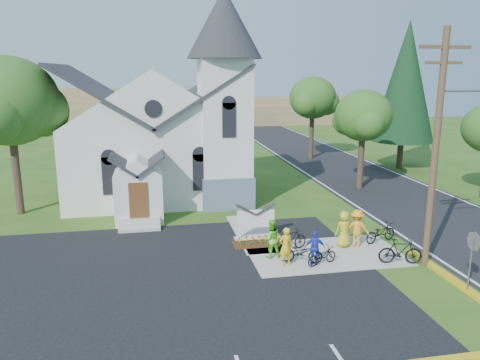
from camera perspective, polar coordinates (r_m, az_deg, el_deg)
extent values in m
plane|color=#2D5317|center=(21.34, 7.03, -9.79)|extent=(120.00, 120.00, 0.00)
cube|color=black|center=(18.62, -12.52, -13.57)|extent=(20.00, 16.00, 0.02)
cube|color=black|center=(38.26, 14.47, 0.24)|extent=(8.00, 90.00, 0.02)
cube|color=#ACA59B|center=(22.24, 10.36, -8.87)|extent=(7.00, 4.00, 0.05)
cube|color=white|center=(32.19, -10.34, 2.58)|extent=(11.00, 9.00, 5.00)
cube|color=slate|center=(29.63, -1.79, -1.09)|extent=(3.20, 3.20, 2.00)
cube|color=white|center=(28.96, -1.84, 5.64)|extent=(3.00, 3.00, 9.00)
cone|color=#2A2A2F|center=(28.85, -1.94, 18.55)|extent=(4.50, 4.50, 4.00)
cube|color=white|center=(26.87, -12.21, -2.00)|extent=(2.60, 2.40, 2.80)
cube|color=brown|center=(25.66, -12.27, -2.49)|extent=(1.00, 0.10, 2.00)
cube|color=#ACA59B|center=(23.89, 1.91, -7.02)|extent=(2.20, 0.40, 0.10)
cube|color=white|center=(23.56, -0.11, -6.01)|extent=(0.12, 0.12, 1.00)
cube|color=white|center=(23.92, 3.92, -5.75)|extent=(0.12, 0.12, 1.00)
cube|color=white|center=(23.56, 1.93, -4.73)|extent=(1.90, 0.14, 0.90)
cube|color=#3C1D10|center=(23.08, 2.41, -7.80)|extent=(2.60, 1.10, 0.07)
cylinder|color=#4A3825|center=(20.92, 22.70, 3.10)|extent=(0.28, 0.28, 10.00)
cube|color=#4A3825|center=(20.68, 23.75, 14.62)|extent=(2.20, 0.14, 0.14)
cube|color=#4A3825|center=(20.66, 23.60, 12.97)|extent=(1.60, 0.12, 0.12)
cylinder|color=gray|center=(21.31, 25.80, 9.76)|extent=(2.20, 0.10, 0.10)
cylinder|color=gray|center=(19.89, 26.23, -9.45)|extent=(0.07, 0.07, 2.20)
cylinder|color=#B21414|center=(19.58, 26.64, -6.72)|extent=(0.04, 0.76, 0.76)
cylinder|color=#3B2920|center=(30.26, -25.57, 0.78)|extent=(0.44, 0.44, 4.95)
ellipsoid|color=#2E6021|center=(29.75, -26.37, 8.62)|extent=(5.60, 5.60, 5.04)
cylinder|color=#3B2920|center=(34.58, 14.51, 2.30)|extent=(0.44, 0.44, 4.05)
ellipsoid|color=#2E6021|center=(34.14, 14.82, 7.62)|extent=(4.00, 4.00, 3.60)
cylinder|color=#3B2920|center=(45.69, 8.70, 5.41)|extent=(0.44, 0.44, 4.50)
ellipsoid|color=#2E6021|center=(45.36, 8.86, 9.88)|extent=(4.40, 4.40, 3.96)
cylinder|color=#3B2920|center=(42.94, 18.92, 2.94)|extent=(0.50, 0.50, 2.40)
cone|color=black|center=(42.36, 19.55, 11.22)|extent=(5.20, 5.20, 10.00)
cube|color=#7B6345|center=(75.91, -1.61, 8.40)|extent=(60.00, 8.00, 4.00)
cube|color=#7B6345|center=(76.95, -13.84, 8.69)|extent=(30.00, 6.00, 5.60)
cube|color=#7B6345|center=(78.24, 10.40, 7.96)|extent=(25.00, 6.00, 3.00)
imported|color=yellow|center=(20.39, 5.57, -8.10)|extent=(0.70, 0.54, 1.73)
imported|color=black|center=(20.92, 7.50, -8.72)|extent=(1.94, 1.20, 0.96)
imported|color=#5FD427|center=(21.22, 3.81, -7.13)|extent=(0.93, 0.77, 1.78)
imported|color=black|center=(22.15, 6.25, -7.27)|extent=(1.83, 1.09, 1.06)
imported|color=#2936CF|center=(20.69, 9.12, -8.18)|extent=(0.96, 0.57, 1.53)
imported|color=black|center=(20.89, 9.95, -9.07)|extent=(1.63, 1.03, 0.81)
imported|color=orange|center=(23.13, 14.07, -5.72)|extent=(1.34, 1.07, 1.82)
imported|color=black|center=(21.76, 18.95, -8.23)|extent=(1.95, 0.98, 1.13)
imported|color=gold|center=(22.93, 12.56, -5.86)|extent=(0.97, 0.73, 1.78)
imported|color=black|center=(24.14, 16.76, -6.14)|extent=(1.98, 1.22, 0.98)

